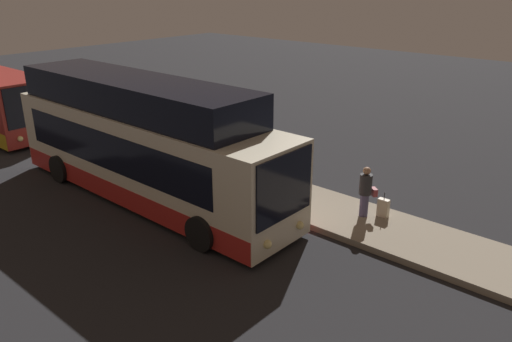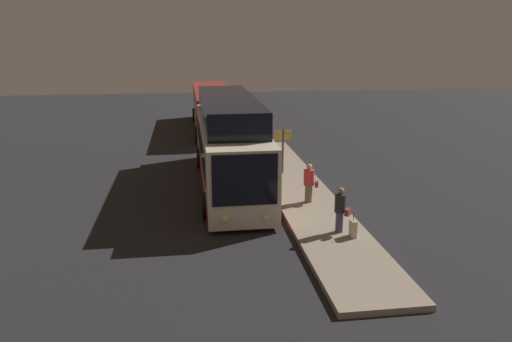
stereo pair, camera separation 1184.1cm
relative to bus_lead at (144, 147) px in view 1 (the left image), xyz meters
name	(u,v)px [view 1 (the left image)]	position (x,y,z in m)	size (l,w,h in m)	color
ground	(182,210)	(1.75, 0.06, -1.83)	(80.00, 80.00, 0.00)	#232326
platform	(242,182)	(1.75, 2.96, -1.73)	(20.00, 2.59, 0.20)	gray
bus_lead	(144,147)	(0.00, 0.00, 0.00)	(11.92, 2.90, 4.11)	beige
passenger_boarding	(366,190)	(6.66, 3.24, -0.77)	(0.61, 0.63, 1.62)	#4C476B
passenger_waiting	(276,168)	(3.38, 2.95, -0.78)	(0.54, 0.68, 1.62)	#6B604C
suitcase	(383,208)	(7.14, 3.57, -1.34)	(0.35, 0.18, 0.83)	beige
sign_post	(183,128)	(-1.13, 2.72, -0.18)	(0.10, 0.87, 2.20)	#4C4C51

